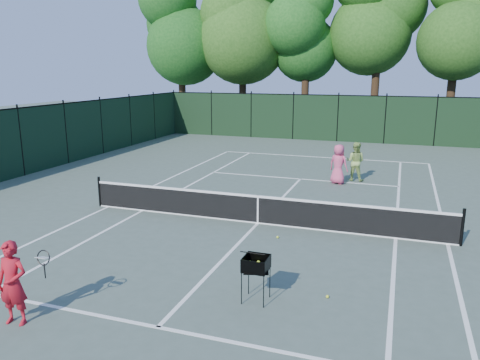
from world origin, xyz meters
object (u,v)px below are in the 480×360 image
(loose_ball_near_cart, at_px, (327,297))
(loose_ball_midcourt, at_px, (278,237))
(ball_hopper, at_px, (256,264))
(player_green, at_px, (355,161))
(coach, at_px, (13,283))
(player_pink, at_px, (338,164))

(loose_ball_near_cart, bearing_deg, loose_ball_midcourt, 121.30)
(loose_ball_near_cart, bearing_deg, ball_hopper, -156.94)
(player_green, bearing_deg, coach, 80.05)
(player_green, bearing_deg, loose_ball_midcourt, 89.69)
(player_pink, relative_size, player_green, 1.00)
(loose_ball_near_cart, bearing_deg, player_pink, 96.48)
(player_pink, height_order, ball_hopper, player_pink)
(ball_hopper, bearing_deg, loose_ball_near_cart, 6.15)
(ball_hopper, relative_size, loose_ball_midcourt, 14.38)
(player_pink, relative_size, loose_ball_midcourt, 24.52)
(coach, bearing_deg, player_pink, 63.86)
(player_pink, distance_m, player_green, 1.03)
(ball_hopper, height_order, loose_ball_midcourt, ball_hopper)
(coach, distance_m, ball_hopper, 4.66)
(coach, relative_size, player_green, 0.98)
(loose_ball_near_cart, bearing_deg, coach, -151.73)
(player_green, xyz_separation_m, loose_ball_near_cart, (0.56, -11.13, -0.80))
(player_green, height_order, ball_hopper, player_green)
(player_green, bearing_deg, player_pink, 63.12)
(coach, height_order, player_pink, player_pink)
(coach, relative_size, loose_ball_near_cart, 24.05)
(coach, bearing_deg, player_green, 62.62)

